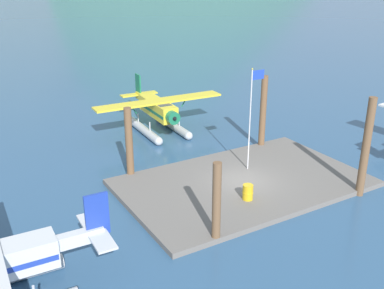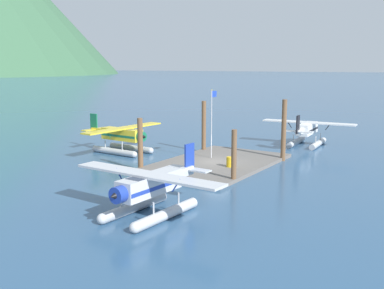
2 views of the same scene
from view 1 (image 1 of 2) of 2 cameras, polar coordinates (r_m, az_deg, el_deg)
ground_plane at (r=27.74m, az=6.43°, el=-5.09°), size 1200.00×1200.00×0.00m
dock_platform at (r=27.68m, az=6.44°, el=-4.81°), size 14.53×8.96×0.30m
piling_near_left at (r=21.22m, az=3.11°, el=-7.45°), size 0.42×0.42×4.16m
piling_near_right at (r=27.02m, az=21.04°, el=-0.41°), size 0.46×0.46×5.85m
piling_far_left at (r=27.88m, az=-7.92°, el=0.11°), size 0.46×0.46×4.57m
piling_far_right at (r=32.55m, az=8.92°, el=3.94°), size 0.46×0.46×5.37m
flagpole at (r=27.92m, az=7.57°, el=4.55°), size 0.95×0.10×6.49m
fuel_drum at (r=25.31m, az=7.04°, el=-5.97°), size 0.62×0.62×0.88m
seaplane_yellow_bow_centre at (r=36.01m, az=-4.25°, el=4.00°), size 10.45×7.98×3.84m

